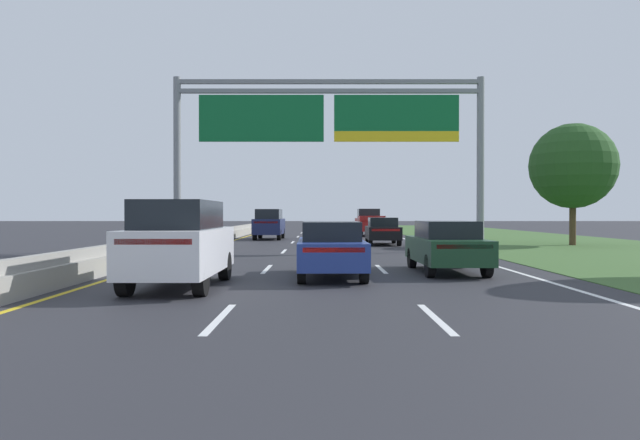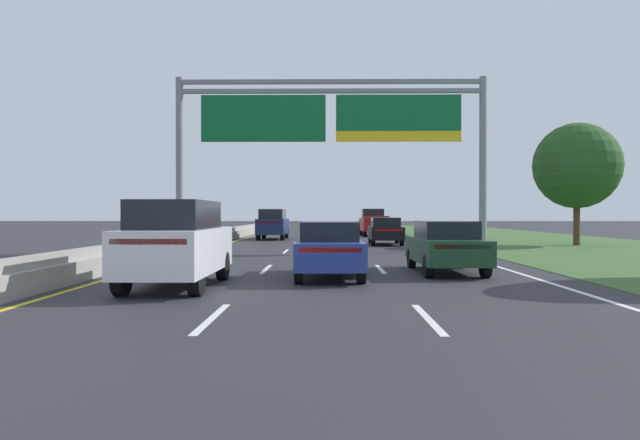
{
  "view_description": "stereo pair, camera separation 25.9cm",
  "coord_description": "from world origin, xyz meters",
  "px_view_note": "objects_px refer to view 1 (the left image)",
  "views": [
    {
      "loc": [
        -0.13,
        0.39,
        1.79
      ],
      "look_at": [
        -0.16,
        23.87,
        1.54
      ],
      "focal_mm": 33.21,
      "sensor_mm": 36.0,
      "label": 1
    },
    {
      "loc": [
        0.13,
        0.39,
        1.79
      ],
      "look_at": [
        -0.16,
        23.87,
        1.54
      ],
      "focal_mm": 33.21,
      "sensor_mm": 36.0,
      "label": 2
    }
  ],
  "objects_px": {
    "pickup_truck_red": "(370,223)",
    "car_blue_centre_lane_sedan": "(332,248)",
    "car_darkgreen_right_lane_sedan": "(447,246)",
    "roadside_tree_mid": "(574,166)",
    "overhead_sign_gantry": "(330,126)",
    "car_white_left_lane_suv": "(181,242)",
    "car_black_right_lane_sedan": "(383,231)",
    "car_navy_left_lane_suv": "(270,224)"
  },
  "relations": [
    {
      "from": "car_white_left_lane_suv",
      "to": "car_navy_left_lane_suv",
      "type": "bearing_deg",
      "value": 0.5
    },
    {
      "from": "car_darkgreen_right_lane_sedan",
      "to": "car_navy_left_lane_suv",
      "type": "xyz_separation_m",
      "value": [
        -7.43,
        23.37,
        0.28
      ]
    },
    {
      "from": "overhead_sign_gantry",
      "to": "car_navy_left_lane_suv",
      "type": "xyz_separation_m",
      "value": [
        -3.99,
        12.85,
        -4.91
      ]
    },
    {
      "from": "overhead_sign_gantry",
      "to": "car_darkgreen_right_lane_sedan",
      "type": "relative_size",
      "value": 3.4
    },
    {
      "from": "car_darkgreen_right_lane_sedan",
      "to": "car_black_right_lane_sedan",
      "type": "height_order",
      "value": "same"
    },
    {
      "from": "car_white_left_lane_suv",
      "to": "overhead_sign_gantry",
      "type": "bearing_deg",
      "value": -14.95
    },
    {
      "from": "car_blue_centre_lane_sedan",
      "to": "roadside_tree_mid",
      "type": "bearing_deg",
      "value": -40.56
    },
    {
      "from": "pickup_truck_red",
      "to": "car_white_left_lane_suv",
      "type": "height_order",
      "value": "pickup_truck_red"
    },
    {
      "from": "car_darkgreen_right_lane_sedan",
      "to": "roadside_tree_mid",
      "type": "distance_m",
      "value": 18.92
    },
    {
      "from": "pickup_truck_red",
      "to": "car_navy_left_lane_suv",
      "type": "bearing_deg",
      "value": 131.02
    },
    {
      "from": "car_black_right_lane_sedan",
      "to": "car_navy_left_lane_suv",
      "type": "bearing_deg",
      "value": 46.84
    },
    {
      "from": "car_darkgreen_right_lane_sedan",
      "to": "car_white_left_lane_suv",
      "type": "height_order",
      "value": "car_white_left_lane_suv"
    },
    {
      "from": "overhead_sign_gantry",
      "to": "car_darkgreen_right_lane_sedan",
      "type": "xyz_separation_m",
      "value": [
        3.44,
        -10.51,
        -5.2
      ]
    },
    {
      "from": "overhead_sign_gantry",
      "to": "pickup_truck_red",
      "type": "distance_m",
      "value": 20.53
    },
    {
      "from": "car_white_left_lane_suv",
      "to": "car_blue_centre_lane_sedan",
      "type": "bearing_deg",
      "value": -58.72
    },
    {
      "from": "overhead_sign_gantry",
      "to": "car_darkgreen_right_lane_sedan",
      "type": "bearing_deg",
      "value": -71.9
    },
    {
      "from": "pickup_truck_red",
      "to": "car_black_right_lane_sedan",
      "type": "bearing_deg",
      "value": 177.79
    },
    {
      "from": "car_darkgreen_right_lane_sedan",
      "to": "car_white_left_lane_suv",
      "type": "xyz_separation_m",
      "value": [
        -7.27,
        -3.69,
        0.28
      ]
    },
    {
      "from": "car_darkgreen_right_lane_sedan",
      "to": "car_navy_left_lane_suv",
      "type": "height_order",
      "value": "car_navy_left_lane_suv"
    },
    {
      "from": "car_navy_left_lane_suv",
      "to": "car_black_right_lane_sedan",
      "type": "bearing_deg",
      "value": -133.74
    },
    {
      "from": "overhead_sign_gantry",
      "to": "roadside_tree_mid",
      "type": "distance_m",
      "value": 14.77
    },
    {
      "from": "car_darkgreen_right_lane_sedan",
      "to": "car_blue_centre_lane_sedan",
      "type": "bearing_deg",
      "value": 111.29
    },
    {
      "from": "car_blue_centre_lane_sedan",
      "to": "car_black_right_lane_sedan",
      "type": "height_order",
      "value": "same"
    },
    {
      "from": "car_blue_centre_lane_sedan",
      "to": "roadside_tree_mid",
      "type": "xyz_separation_m",
      "value": [
        13.99,
        16.8,
        3.67
      ]
    },
    {
      "from": "car_white_left_lane_suv",
      "to": "roadside_tree_mid",
      "type": "relative_size",
      "value": 0.68
    },
    {
      "from": "pickup_truck_red",
      "to": "car_white_left_lane_suv",
      "type": "distance_m",
      "value": 34.6
    },
    {
      "from": "car_white_left_lane_suv",
      "to": "car_blue_centre_lane_sedan",
      "type": "relative_size",
      "value": 1.06
    },
    {
      "from": "car_darkgreen_right_lane_sedan",
      "to": "roadside_tree_mid",
      "type": "xyz_separation_m",
      "value": [
        10.43,
        15.36,
        3.67
      ]
    },
    {
      "from": "car_white_left_lane_suv",
      "to": "roadside_tree_mid",
      "type": "height_order",
      "value": "roadside_tree_mid"
    },
    {
      "from": "car_white_left_lane_suv",
      "to": "car_black_right_lane_sedan",
      "type": "xyz_separation_m",
      "value": [
        7.04,
        19.97,
        -0.28
      ]
    },
    {
      "from": "overhead_sign_gantry",
      "to": "car_black_right_lane_sedan",
      "type": "bearing_deg",
      "value": 60.92
    },
    {
      "from": "car_white_left_lane_suv",
      "to": "car_blue_centre_lane_sedan",
      "type": "height_order",
      "value": "car_white_left_lane_suv"
    },
    {
      "from": "car_white_left_lane_suv",
      "to": "car_blue_centre_lane_sedan",
      "type": "xyz_separation_m",
      "value": [
        3.71,
        2.24,
        -0.28
      ]
    },
    {
      "from": "roadside_tree_mid",
      "to": "car_blue_centre_lane_sedan",
      "type": "bearing_deg",
      "value": -129.77
    },
    {
      "from": "pickup_truck_red",
      "to": "car_black_right_lane_sedan",
      "type": "xyz_separation_m",
      "value": [
        -0.38,
        -13.83,
        -0.26
      ]
    },
    {
      "from": "pickup_truck_red",
      "to": "car_darkgreen_right_lane_sedan",
      "type": "height_order",
      "value": "pickup_truck_red"
    },
    {
      "from": "car_navy_left_lane_suv",
      "to": "overhead_sign_gantry",
      "type": "bearing_deg",
      "value": -161.95
    },
    {
      "from": "pickup_truck_red",
      "to": "roadside_tree_mid",
      "type": "relative_size",
      "value": 0.79
    },
    {
      "from": "car_darkgreen_right_lane_sedan",
      "to": "car_black_right_lane_sedan",
      "type": "relative_size",
      "value": 1.0
    },
    {
      "from": "car_navy_left_lane_suv",
      "to": "car_blue_centre_lane_sedan",
      "type": "bearing_deg",
      "value": -170.34
    },
    {
      "from": "pickup_truck_red",
      "to": "car_blue_centre_lane_sedan",
      "type": "relative_size",
      "value": 1.23
    },
    {
      "from": "car_blue_centre_lane_sedan",
      "to": "car_white_left_lane_suv",
      "type": "bearing_deg",
      "value": 120.33
    }
  ]
}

